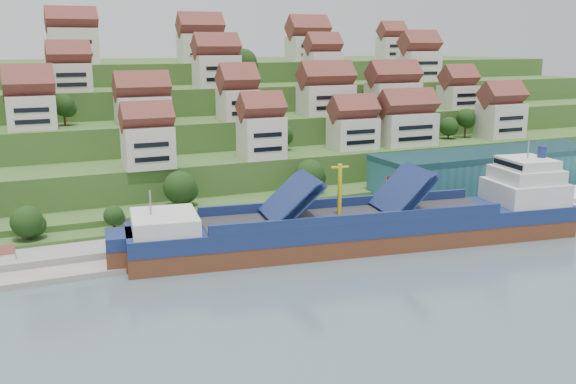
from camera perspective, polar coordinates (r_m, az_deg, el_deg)
name	(u,v)px	position (r m, az deg, el deg)	size (l,w,h in m)	color
ground	(330,249)	(118.00, 3.78, -5.11)	(300.00, 300.00, 0.00)	slate
quay	(380,213)	(139.76, 8.22, -1.82)	(180.00, 14.00, 2.20)	gray
hillside	(182,126)	(210.92, -9.37, 5.85)	(260.00, 128.00, 31.00)	#2D4C1E
hillside_village	(245,89)	(171.47, -3.85, 9.15)	(157.19, 63.45, 29.69)	silver
hillside_trees	(228,133)	(151.45, -5.36, 5.28)	(138.04, 62.97, 31.95)	#1C3C14
warehouse	(493,171)	(158.90, 17.75, 1.75)	(60.00, 15.00, 10.00)	#27646B
flagpole	(386,192)	(133.29, 8.75, -0.02)	(1.28, 0.16, 8.00)	gray
cargo_ship	(373,227)	(120.41, 7.55, -3.06)	(85.55, 24.74, 18.84)	#5C2F1C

